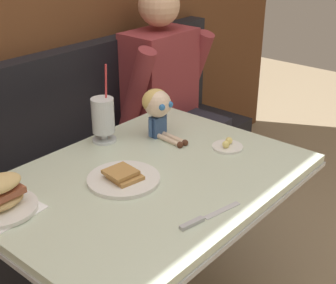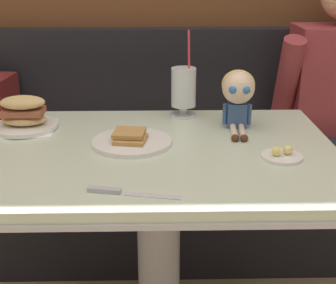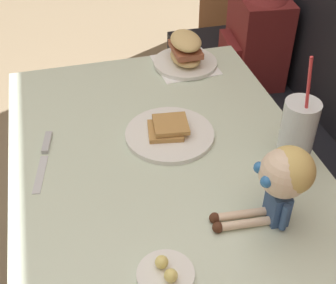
{
  "view_description": "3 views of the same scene",
  "coord_description": "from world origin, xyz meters",
  "px_view_note": "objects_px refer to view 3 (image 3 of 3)",
  "views": [
    {
      "loc": [
        -1.06,
        -0.82,
        1.56
      ],
      "look_at": [
        0.07,
        0.15,
        0.86
      ],
      "focal_mm": 51.26,
      "sensor_mm": 36.0,
      "label": 1
    },
    {
      "loc": [
        -0.0,
        -1.2,
        1.28
      ],
      "look_at": [
        0.03,
        0.17,
        0.76
      ],
      "focal_mm": 51.92,
      "sensor_mm": 36.0,
      "label": 2
    },
    {
      "loc": [
        0.9,
        -0.04,
        1.55
      ],
      "look_at": [
        -0.01,
        0.2,
        0.78
      ],
      "focal_mm": 49.47,
      "sensor_mm": 36.0,
      "label": 3
    }
  ],
  "objects_px": {
    "seated_doll": "(283,177)",
    "toast_plate": "(169,133)",
    "sandwich_plate": "(185,53)",
    "butter_knife": "(45,151)",
    "butter_saucer": "(166,273)",
    "backpack": "(256,34)",
    "milkshake_glass": "(298,129)"
  },
  "relations": [
    {
      "from": "backpack",
      "to": "toast_plate",
      "type": "bearing_deg",
      "value": -39.7
    },
    {
      "from": "butter_saucer",
      "to": "sandwich_plate",
      "type": "bearing_deg",
      "value": 161.0
    },
    {
      "from": "sandwich_plate",
      "to": "backpack",
      "type": "bearing_deg",
      "value": 127.13
    },
    {
      "from": "toast_plate",
      "to": "backpack",
      "type": "distance_m",
      "value": 0.89
    },
    {
      "from": "toast_plate",
      "to": "seated_doll",
      "type": "relative_size",
      "value": 1.12
    },
    {
      "from": "milkshake_glass",
      "to": "butter_saucer",
      "type": "relative_size",
      "value": 2.63
    },
    {
      "from": "butter_saucer",
      "to": "backpack",
      "type": "relative_size",
      "value": 0.3
    },
    {
      "from": "sandwich_plate",
      "to": "butter_knife",
      "type": "distance_m",
      "value": 0.61
    },
    {
      "from": "milkshake_glass",
      "to": "sandwich_plate",
      "type": "bearing_deg",
      "value": -166.34
    },
    {
      "from": "butter_saucer",
      "to": "seated_doll",
      "type": "relative_size",
      "value": 0.54
    },
    {
      "from": "milkshake_glass",
      "to": "butter_saucer",
      "type": "xyz_separation_m",
      "value": [
        0.27,
        -0.41,
        -0.09
      ]
    },
    {
      "from": "sandwich_plate",
      "to": "butter_knife",
      "type": "height_order",
      "value": "sandwich_plate"
    },
    {
      "from": "butter_knife",
      "to": "milkshake_glass",
      "type": "bearing_deg",
      "value": 72.76
    },
    {
      "from": "sandwich_plate",
      "to": "backpack",
      "type": "xyz_separation_m",
      "value": [
        -0.31,
        0.41,
        -0.13
      ]
    },
    {
      "from": "milkshake_glass",
      "to": "butter_saucer",
      "type": "height_order",
      "value": "milkshake_glass"
    },
    {
      "from": "butter_saucer",
      "to": "backpack",
      "type": "height_order",
      "value": "backpack"
    },
    {
      "from": "toast_plate",
      "to": "milkshake_glass",
      "type": "bearing_deg",
      "value": 58.39
    },
    {
      "from": "butter_saucer",
      "to": "seated_doll",
      "type": "xyz_separation_m",
      "value": [
        -0.09,
        0.28,
        0.12
      ]
    },
    {
      "from": "seated_doll",
      "to": "backpack",
      "type": "bearing_deg",
      "value": 158.58
    },
    {
      "from": "toast_plate",
      "to": "butter_knife",
      "type": "xyz_separation_m",
      "value": [
        -0.02,
        -0.34,
        -0.01
      ]
    },
    {
      "from": "seated_doll",
      "to": "butter_knife",
      "type": "bearing_deg",
      "value": -126.68
    },
    {
      "from": "butter_saucer",
      "to": "butter_knife",
      "type": "xyz_separation_m",
      "value": [
        -0.46,
        -0.22,
        -0.0
      ]
    },
    {
      "from": "sandwich_plate",
      "to": "backpack",
      "type": "relative_size",
      "value": 0.54
    },
    {
      "from": "seated_doll",
      "to": "toast_plate",
      "type": "bearing_deg",
      "value": -155.91
    },
    {
      "from": "sandwich_plate",
      "to": "butter_knife",
      "type": "bearing_deg",
      "value": -54.67
    },
    {
      "from": "sandwich_plate",
      "to": "backpack",
      "type": "distance_m",
      "value": 0.53
    },
    {
      "from": "milkshake_glass",
      "to": "butter_knife",
      "type": "bearing_deg",
      "value": -107.24
    },
    {
      "from": "butter_knife",
      "to": "backpack",
      "type": "height_order",
      "value": "backpack"
    },
    {
      "from": "backpack",
      "to": "butter_knife",
      "type": "bearing_deg",
      "value": -53.85
    },
    {
      "from": "butter_knife",
      "to": "seated_doll",
      "type": "relative_size",
      "value": 1.05
    },
    {
      "from": "seated_doll",
      "to": "butter_saucer",
      "type": "bearing_deg",
      "value": -72.64
    },
    {
      "from": "seated_doll",
      "to": "milkshake_glass",
      "type": "bearing_deg",
      "value": 143.75
    }
  ]
}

